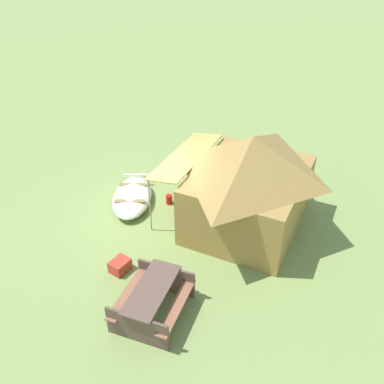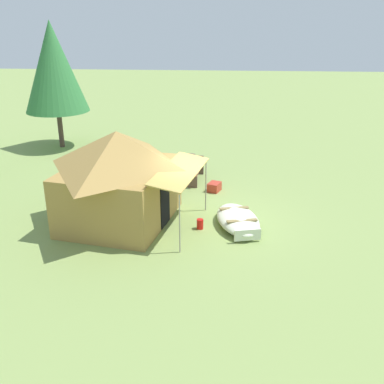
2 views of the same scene
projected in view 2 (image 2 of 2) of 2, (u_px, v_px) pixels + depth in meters
ground_plane at (206, 218)px, 13.82m from camera, size 80.00×80.00×0.00m
beached_rowboat at (238, 219)px, 13.20m from camera, size 2.47×1.67×0.43m
canvas_cabin_tent at (119, 176)px, 13.14m from camera, size 4.18×4.47×2.78m
picnic_table at (182, 167)px, 16.87m from camera, size 1.85×1.57×0.80m
cooler_box at (214, 187)px, 15.90m from camera, size 0.59×0.53×0.31m
fuel_can at (200, 224)px, 13.08m from camera, size 0.25×0.25×0.30m
pine_tree_back_right at (54, 67)px, 19.99m from camera, size 2.87×2.87×5.69m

